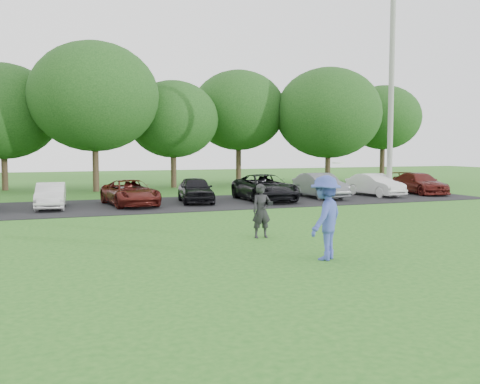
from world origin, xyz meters
The scene contains 7 objects.
ground centered at (0.00, 0.00, 0.00)m, with size 100.00×100.00×0.00m, color #25641C.
parking_lot centered at (0.00, 13.00, 0.01)m, with size 32.00×6.50×0.03m, color black.
utility_pole centered at (11.92, 12.67, 5.21)m, with size 0.28×0.28×10.43m, color gray.
frisbee_player centered at (0.74, 0.05, 0.96)m, with size 1.42×1.33×2.22m.
camera_bystander centered at (0.57, 3.27, 0.76)m, with size 0.57×0.43×1.53m.
parked_cars centered at (0.51, 12.99, 0.62)m, with size 30.40×4.79×1.25m.
tree_row centered at (1.51, 22.76, 4.91)m, with size 42.39×9.85×8.64m.
Camera 1 is at (-5.42, -10.46, 2.54)m, focal length 40.00 mm.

